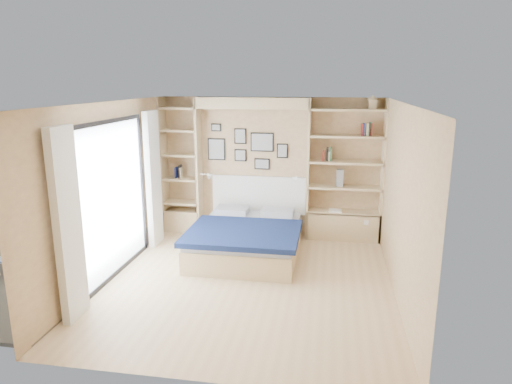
# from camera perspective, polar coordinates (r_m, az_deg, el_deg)

# --- Properties ---
(ground) EXTENTS (4.50, 4.50, 0.00)m
(ground) POSITION_cam_1_polar(r_m,az_deg,el_deg) (6.60, -0.93, -11.15)
(ground) COLOR #D7B583
(ground) RESTS_ON ground
(room_shell) EXTENTS (4.50, 4.50, 4.50)m
(room_shell) POSITION_cam_1_polar(r_m,az_deg,el_deg) (7.74, -1.75, 1.05)
(room_shell) COLOR tan
(room_shell) RESTS_ON ground
(bed) EXTENTS (1.74, 2.25, 1.07)m
(bed) POSITION_cam_1_polar(r_m,az_deg,el_deg) (7.51, -1.07, -5.73)
(bed) COLOR #D5C088
(bed) RESTS_ON ground
(photo_gallery) EXTENTS (1.48, 0.02, 0.82)m
(photo_gallery) POSITION_cam_1_polar(r_m,az_deg,el_deg) (8.34, -1.29, 5.65)
(photo_gallery) COLOR black
(photo_gallery) RESTS_ON ground
(reading_lamps) EXTENTS (1.92, 0.12, 0.15)m
(reading_lamps) POSITION_cam_1_polar(r_m,az_deg,el_deg) (8.18, -0.52, 1.91)
(reading_lamps) COLOR silver
(reading_lamps) RESTS_ON ground
(shelf_decor) EXTENTS (3.59, 0.23, 2.03)m
(shelf_decor) POSITION_cam_1_polar(r_m,az_deg,el_deg) (8.03, 9.19, 5.73)
(shelf_decor) COLOR #A51E1E
(shelf_decor) RESTS_ON ground
(deck) EXTENTS (3.20, 4.00, 0.05)m
(deck) POSITION_cam_1_polar(r_m,az_deg,el_deg) (8.02, -27.42, -8.15)
(deck) COLOR brown
(deck) RESTS_ON ground
(deck_chair) EXTENTS (0.68, 0.84, 0.74)m
(deck_chair) POSITION_cam_1_polar(r_m,az_deg,el_deg) (7.59, -26.82, -6.48)
(deck_chair) COLOR tan
(deck_chair) RESTS_ON ground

